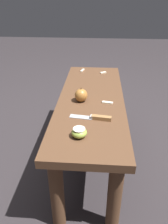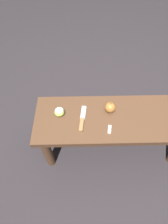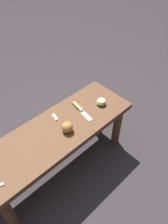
{
  "view_description": "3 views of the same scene",
  "coord_description": "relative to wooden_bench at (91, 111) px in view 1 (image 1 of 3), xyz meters",
  "views": [
    {
      "loc": [
        -1.16,
        -0.04,
        1.03
      ],
      "look_at": [
        -0.22,
        0.03,
        0.49
      ],
      "focal_mm": 35.0,
      "sensor_mm": 36.0,
      "label": 1
    },
    {
      "loc": [
        -0.24,
        -0.65,
        1.42
      ],
      "look_at": [
        -0.22,
        0.03,
        0.49
      ],
      "focal_mm": 28.0,
      "sensor_mm": 36.0,
      "label": 2
    },
    {
      "loc": [
        0.5,
        0.78,
        1.55
      ],
      "look_at": [
        -0.22,
        0.03,
        0.49
      ],
      "focal_mm": 35.0,
      "sensor_mm": 36.0,
      "label": 3
    }
  ],
  "objects": [
    {
      "name": "apple_slice_center",
      "position": [
        0.47,
        0.09,
        0.09
      ],
      "size": [
        0.06,
        0.03,
        0.01
      ],
      "color": "silver",
      "rests_on": "wooden_bench"
    },
    {
      "name": "apple_whole",
      "position": [
        -0.05,
        0.06,
        0.13
      ],
      "size": [
        0.07,
        0.07,
        0.08
      ],
      "color": "#B27233",
      "rests_on": "wooden_bench"
    },
    {
      "name": "apple_cut",
      "position": [
        -0.39,
        0.04,
        0.11
      ],
      "size": [
        0.07,
        0.07,
        0.04
      ],
      "color": "#9EB747",
      "rests_on": "wooden_bench"
    },
    {
      "name": "knife",
      "position": [
        -0.24,
        -0.03,
        0.1
      ],
      "size": [
        0.06,
        0.21,
        0.02
      ],
      "rotation": [
        0.0,
        0.0,
        1.44
      ],
      "color": "#B7BABF",
      "rests_on": "wooden_bench"
    },
    {
      "name": "wooden_bench",
      "position": [
        0.0,
        0.0,
        0.0
      ],
      "size": [
        1.11,
        0.38,
        0.46
      ],
      "color": "brown",
      "rests_on": "ground_plane"
    },
    {
      "name": "apple_slice_near_knife",
      "position": [
        -0.06,
        -0.09,
        0.09
      ],
      "size": [
        0.03,
        0.06,
        0.01
      ],
      "color": "silver",
      "rests_on": "wooden_bench"
    },
    {
      "name": "apple_slice_near_bowl",
      "position": [
        0.43,
        -0.07,
        0.09
      ],
      "size": [
        0.04,
        0.05,
        0.01
      ],
      "color": "silver",
      "rests_on": "wooden_bench"
    },
    {
      "name": "ground_plane",
      "position": [
        0.0,
        0.0,
        -0.37
      ],
      "size": [
        8.0,
        8.0,
        0.0
      ],
      "primitive_type": "plane",
      "color": "#2D282B"
    }
  ]
}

